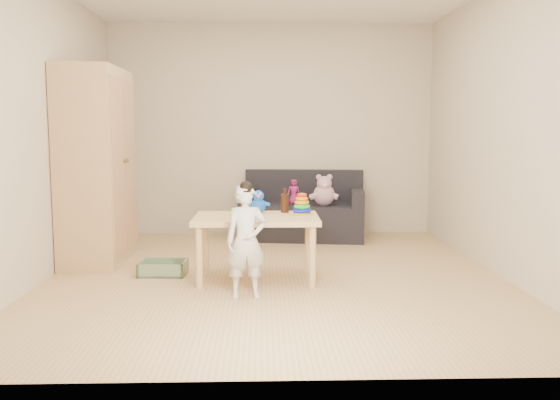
{
  "coord_description": "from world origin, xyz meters",
  "views": [
    {
      "loc": [
        -0.12,
        -5.18,
        1.28
      ],
      "look_at": [
        0.05,
        0.25,
        0.65
      ],
      "focal_mm": 38.0,
      "sensor_mm": 36.0,
      "label": 1
    }
  ],
  "objects_px": {
    "play_table": "(257,248)",
    "toddler": "(246,243)",
    "sofa": "(302,221)",
    "wardrobe": "(97,166)"
  },
  "relations": [
    {
      "from": "play_table",
      "to": "toddler",
      "type": "distance_m",
      "value": 0.55
    },
    {
      "from": "wardrobe",
      "to": "toddler",
      "type": "bearing_deg",
      "value": -41.62
    },
    {
      "from": "play_table",
      "to": "wardrobe",
      "type": "bearing_deg",
      "value": 153.05
    },
    {
      "from": "toddler",
      "to": "sofa",
      "type": "bearing_deg",
      "value": 68.42
    },
    {
      "from": "wardrobe",
      "to": "sofa",
      "type": "distance_m",
      "value": 2.52
    },
    {
      "from": "wardrobe",
      "to": "toddler",
      "type": "distance_m",
      "value": 2.06
    },
    {
      "from": "sofa",
      "to": "toddler",
      "type": "bearing_deg",
      "value": -95.76
    },
    {
      "from": "play_table",
      "to": "toddler",
      "type": "bearing_deg",
      "value": -97.95
    },
    {
      "from": "toddler",
      "to": "play_table",
      "type": "bearing_deg",
      "value": 74.04
    },
    {
      "from": "play_table",
      "to": "toddler",
      "type": "xyz_separation_m",
      "value": [
        -0.07,
        -0.53,
        0.15
      ]
    }
  ]
}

